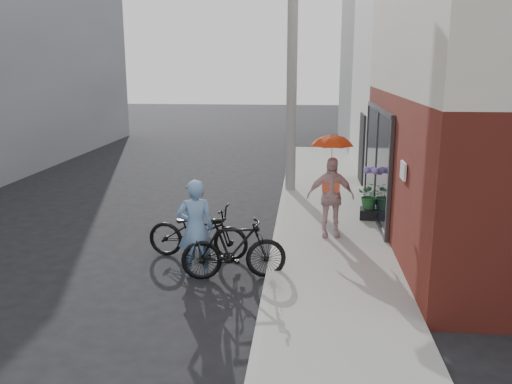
# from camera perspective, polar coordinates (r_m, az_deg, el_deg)

# --- Properties ---
(ground) EXTENTS (80.00, 80.00, 0.00)m
(ground) POSITION_cam_1_polar(r_m,az_deg,el_deg) (9.77, -4.00, -8.17)
(ground) COLOR black
(ground) RESTS_ON ground
(sidewalk) EXTENTS (2.20, 24.00, 0.12)m
(sidewalk) POSITION_cam_1_polar(r_m,az_deg,el_deg) (11.54, 7.99, -4.55)
(sidewalk) COLOR #999993
(sidewalk) RESTS_ON ground
(curb) EXTENTS (0.12, 24.00, 0.12)m
(curb) POSITION_cam_1_polar(r_m,az_deg,el_deg) (11.53, 2.21, -4.43)
(curb) COLOR #9E9E99
(curb) RESTS_ON ground
(plaster_building) EXTENTS (8.00, 6.00, 7.00)m
(plaster_building) POSITION_cam_1_polar(r_m,az_deg,el_deg) (18.85, 23.39, 12.05)
(plaster_building) COLOR white
(plaster_building) RESTS_ON ground
(east_building_far) EXTENTS (8.00, 8.00, 7.00)m
(east_building_far) POSITION_cam_1_polar(r_m,az_deg,el_deg) (25.61, 18.56, 12.50)
(east_building_far) COLOR slate
(east_building_far) RESTS_ON ground
(utility_pole) EXTENTS (0.28, 0.28, 7.00)m
(utility_pole) POSITION_cam_1_polar(r_m,az_deg,el_deg) (14.97, 3.81, 13.02)
(utility_pole) COLOR #9E9E99
(utility_pole) RESTS_ON ground
(officer) EXTENTS (0.70, 0.55, 1.71)m
(officer) POSITION_cam_1_polar(r_m,az_deg,el_deg) (9.25, -6.38, -3.87)
(officer) COLOR #729BCB
(officer) RESTS_ON ground
(bike_left) EXTENTS (2.01, 0.91, 1.02)m
(bike_left) POSITION_cam_1_polar(r_m,az_deg,el_deg) (10.23, -6.14, -4.19)
(bike_left) COLOR black
(bike_left) RESTS_ON ground
(bike_right) EXTENTS (1.84, 0.82, 1.07)m
(bike_right) POSITION_cam_1_polar(r_m,az_deg,el_deg) (9.20, -2.34, -5.99)
(bike_right) COLOR black
(bike_right) RESTS_ON ground
(kimono_woman) EXTENTS (0.99, 0.48, 1.64)m
(kimono_woman) POSITION_cam_1_polar(r_m,az_deg,el_deg) (11.12, 7.84, -0.51)
(kimono_woman) COLOR beige
(kimono_woman) RESTS_ON sidewalk
(parasol) EXTENTS (0.83, 0.83, 0.73)m
(parasol) POSITION_cam_1_polar(r_m,az_deg,el_deg) (10.90, 8.04, 5.55)
(parasol) COLOR #DD4A1A
(parasol) RESTS_ON kimono_woman
(planter) EXTENTS (0.48, 0.48, 0.23)m
(planter) POSITION_cam_1_polar(r_m,az_deg,el_deg) (12.68, 11.85, -2.23)
(planter) COLOR black
(planter) RESTS_ON sidewalk
(potted_plant) EXTENTS (0.57, 0.49, 0.63)m
(potted_plant) POSITION_cam_1_polar(r_m,az_deg,el_deg) (12.58, 11.94, -0.34)
(potted_plant) COLOR #286530
(potted_plant) RESTS_ON planter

